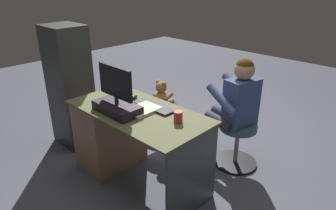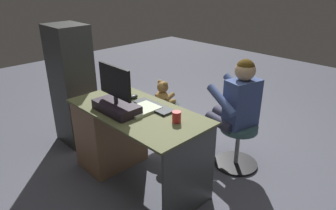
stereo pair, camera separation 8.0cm
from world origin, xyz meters
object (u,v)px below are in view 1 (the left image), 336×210
desk (116,133)px  keyboard (154,107)px  computer_mouse (133,97)px  tv_remote (115,97)px  person (233,103)px  cup (178,117)px  teddy_bear (162,95)px  office_chair_teddy (161,120)px  monitor (117,101)px  visitor_chair (237,141)px

desk → keyboard: size_ratio=3.16×
computer_mouse → tv_remote: bearing=39.8°
desk → person: 1.20m
cup → teddy_bear: cup is taller
desk → teddy_bear: (0.03, -0.69, 0.20)m
cup → tv_remote: bearing=3.1°
person → office_chair_teddy: bearing=13.1°
keyboard → person: 0.82m
desk → keyboard: 0.57m
desk → teddy_bear: 0.72m
keyboard → cup: cup is taller
tv_remote → teddy_bear: size_ratio=0.50×
cup → office_chair_teddy: size_ratio=0.20×
desk → cup: size_ratio=14.36×
cup → tv_remote: size_ratio=0.62×
monitor → tv_remote: monitor is taller
monitor → teddy_bear: bearing=-70.8°
tv_remote → person: (-0.79, -0.83, -0.08)m
teddy_bear → monitor: bearing=109.2°
keyboard → visitor_chair: size_ratio=0.90×
person → visitor_chair: bearing=-166.9°
computer_mouse → visitor_chair: (-0.74, -0.74, -0.49)m
teddy_bear → visitor_chair: size_ratio=0.64×
keyboard → tv_remote: size_ratio=2.80×
computer_mouse → tv_remote: (0.13, 0.11, -0.01)m
cup → person: bearing=-91.3°
monitor → visitor_chair: 1.33m
monitor → teddy_bear: size_ratio=1.47×
tv_remote → teddy_bear: tv_remote is taller
person → monitor: bearing=62.8°
office_chair_teddy → person: 0.93m
person → teddy_bear: bearing=12.4°
office_chair_teddy → tv_remote: bearing=91.6°
office_chair_teddy → visitor_chair: (-0.89, -0.21, -0.01)m
teddy_bear → person: 0.84m
desk → visitor_chair: bearing=-134.0°
desk → person: person is taller
computer_mouse → cup: 0.65m
desk → keyboard: keyboard is taller
computer_mouse → visitor_chair: 1.15m
keyboard → computer_mouse: computer_mouse is taller
teddy_bear → person: size_ratio=0.26×
monitor → cup: (-0.50, -0.23, -0.06)m
cup → visitor_chair: 0.96m
office_chair_teddy → monitor: bearing=109.4°
desk → monitor: size_ratio=3.03×
office_chair_teddy → visitor_chair: bearing=-166.9°
cup → visitor_chair: cup is taller
computer_mouse → cup: size_ratio=1.04×
computer_mouse → office_chair_teddy: size_ratio=0.21×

